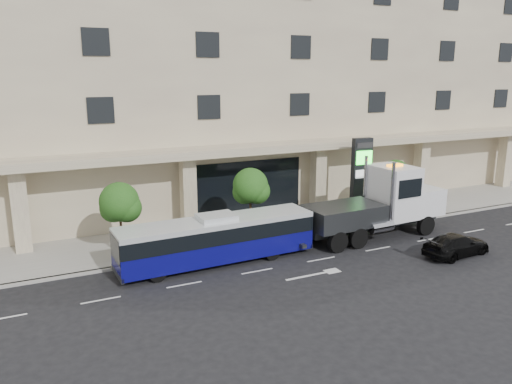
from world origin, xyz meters
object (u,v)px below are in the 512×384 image
city_bus (217,239)px  black_sedan (456,245)px  signage_pylon (361,178)px  tow_truck (381,205)px

city_bus → black_sedan: bearing=-22.3°
city_bus → signage_pylon: (12.23, 3.50, 1.63)m
black_sedan → signage_pylon: bearing=-1.2°
tow_truck → black_sedan: 5.20m
city_bus → black_sedan: size_ratio=2.51×
tow_truck → black_sedan: size_ratio=2.51×
tow_truck → black_sedan: (1.69, -4.71, -1.43)m
tow_truck → black_sedan: tow_truck is taller
city_bus → signage_pylon: size_ratio=1.94×
signage_pylon → black_sedan: bearing=-81.4°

